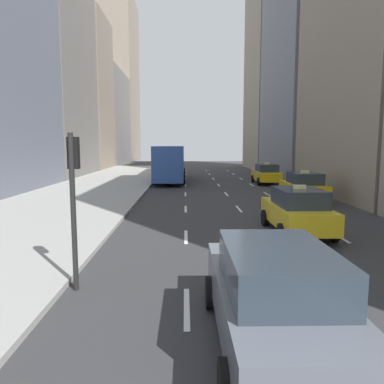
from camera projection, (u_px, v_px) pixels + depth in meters
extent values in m
cube|color=#9E9E99|center=(89.00, 192.00, 26.41)|extent=(8.00, 66.00, 0.15)
cube|color=white|center=(187.00, 307.00, 7.69)|extent=(0.12, 2.00, 0.01)
cube|color=white|center=(186.00, 237.00, 13.64)|extent=(0.12, 2.00, 0.01)
cube|color=white|center=(186.00, 209.00, 19.60)|extent=(0.12, 2.00, 0.01)
cube|color=white|center=(185.00, 194.00, 25.55)|extent=(0.12, 2.00, 0.01)
cube|color=white|center=(185.00, 185.00, 31.50)|extent=(0.12, 2.00, 0.01)
cube|color=white|center=(185.00, 179.00, 37.45)|extent=(0.12, 2.00, 0.01)
cube|color=white|center=(185.00, 174.00, 43.41)|extent=(0.12, 2.00, 0.01)
cube|color=white|center=(185.00, 171.00, 49.36)|extent=(0.12, 2.00, 0.01)
cube|color=white|center=(322.00, 306.00, 7.74)|extent=(0.12, 2.00, 0.01)
cube|color=white|center=(262.00, 236.00, 13.70)|extent=(0.12, 2.00, 0.01)
cube|color=white|center=(239.00, 209.00, 19.65)|extent=(0.12, 2.00, 0.01)
cube|color=white|center=(226.00, 194.00, 25.60)|extent=(0.12, 2.00, 0.01)
cube|color=white|center=(218.00, 185.00, 31.55)|extent=(0.12, 2.00, 0.01)
cube|color=white|center=(213.00, 179.00, 37.51)|extent=(0.12, 2.00, 0.01)
cube|color=white|center=(209.00, 174.00, 43.46)|extent=(0.12, 2.00, 0.01)
cube|color=white|center=(206.00, 171.00, 49.41)|extent=(0.12, 2.00, 0.01)
cube|color=white|center=(338.00, 236.00, 13.75)|extent=(0.12, 2.00, 0.01)
cube|color=white|center=(292.00, 209.00, 19.70)|extent=(0.12, 2.00, 0.01)
cube|color=white|center=(267.00, 194.00, 25.65)|extent=(0.12, 2.00, 0.01)
cube|color=white|center=(252.00, 185.00, 31.61)|extent=(0.12, 2.00, 0.01)
cube|color=white|center=(241.00, 179.00, 37.56)|extent=(0.12, 2.00, 0.01)
cube|color=white|center=(233.00, 174.00, 43.51)|extent=(0.12, 2.00, 0.01)
cube|color=white|center=(227.00, 171.00, 49.47)|extent=(0.12, 2.00, 0.01)
cube|color=slate|center=(54.00, 76.00, 39.25)|extent=(6.00, 13.31, 21.18)
cube|color=gray|center=(85.00, 94.00, 51.78)|extent=(6.00, 10.13, 20.80)
cube|color=slate|center=(106.00, 118.00, 65.58)|extent=(6.00, 16.51, 16.03)
cube|color=gray|center=(121.00, 81.00, 81.03)|extent=(6.00, 16.45, 34.42)
cube|color=gray|center=(378.00, 16.00, 23.58)|extent=(6.00, 13.39, 22.91)
cube|color=gray|center=(305.00, 29.00, 37.91)|extent=(6.00, 14.51, 30.02)
cube|color=gray|center=(273.00, 55.00, 51.82)|extent=(6.00, 12.67, 31.49)
cube|color=yellow|center=(266.00, 176.00, 32.40)|extent=(1.80, 4.40, 0.76)
cube|color=#28333D|center=(267.00, 168.00, 32.05)|extent=(1.58, 2.29, 0.64)
cube|color=#F2E599|center=(267.00, 163.00, 32.01)|extent=(0.44, 0.20, 0.14)
cylinder|color=black|center=(253.00, 179.00, 33.79)|extent=(0.22, 0.66, 0.66)
cylinder|color=black|center=(273.00, 179.00, 33.82)|extent=(0.22, 0.66, 0.66)
cylinder|color=black|center=(259.00, 182.00, 31.08)|extent=(0.22, 0.66, 0.66)
cylinder|color=black|center=(280.00, 182.00, 31.11)|extent=(0.22, 0.66, 0.66)
cube|color=yellow|center=(303.00, 190.00, 22.25)|extent=(1.80, 4.40, 0.76)
cube|color=#28333D|center=(305.00, 178.00, 21.90)|extent=(1.58, 2.29, 0.64)
cube|color=#F2E599|center=(305.00, 172.00, 21.86)|extent=(0.44, 0.20, 0.14)
cylinder|color=black|center=(282.00, 193.00, 23.64)|extent=(0.22, 0.66, 0.66)
cylinder|color=black|center=(310.00, 193.00, 23.67)|extent=(0.22, 0.66, 0.66)
cylinder|color=black|center=(294.00, 199.00, 20.93)|extent=(0.22, 0.66, 0.66)
cylinder|color=black|center=(326.00, 199.00, 20.96)|extent=(0.22, 0.66, 0.66)
cube|color=yellow|center=(296.00, 215.00, 14.19)|extent=(1.80, 4.40, 0.76)
cube|color=#28333D|center=(299.00, 197.00, 13.84)|extent=(1.58, 2.29, 0.64)
cube|color=#F2E599|center=(300.00, 187.00, 13.79)|extent=(0.44, 0.20, 0.14)
cylinder|color=black|center=(265.00, 218.00, 15.58)|extent=(0.22, 0.66, 0.66)
cylinder|color=black|center=(308.00, 217.00, 15.61)|extent=(0.22, 0.66, 0.66)
cylinder|color=black|center=(282.00, 233.00, 12.87)|extent=(0.22, 0.66, 0.66)
cylinder|color=black|center=(334.00, 233.00, 12.90)|extent=(0.22, 0.66, 0.66)
cube|color=#565B66|center=(272.00, 304.00, 6.14)|extent=(1.80, 4.80, 0.80)
cube|color=#28333D|center=(278.00, 268.00, 5.77)|extent=(1.58, 2.50, 0.64)
cylinder|color=black|center=(211.00, 292.00, 7.65)|extent=(0.22, 0.66, 0.66)
cylinder|color=black|center=(298.00, 292.00, 7.69)|extent=(0.22, 0.66, 0.66)
cylinder|color=black|center=(369.00, 383.00, 4.73)|extent=(0.22, 0.66, 0.66)
cube|color=#2D519E|center=(170.00, 162.00, 34.69)|extent=(2.50, 11.60, 2.90)
cube|color=#28333D|center=(172.00, 156.00, 40.35)|extent=(2.30, 0.12, 1.40)
cube|color=#28333D|center=(157.00, 158.00, 34.62)|extent=(0.08, 9.86, 1.10)
cube|color=yellow|center=(172.00, 148.00, 40.24)|extent=(1.50, 0.10, 0.36)
cylinder|color=black|center=(159.00, 173.00, 38.40)|extent=(0.30, 1.00, 1.00)
cylinder|color=black|center=(184.00, 173.00, 38.44)|extent=(0.30, 1.00, 1.00)
cylinder|color=black|center=(154.00, 179.00, 31.66)|extent=(0.30, 1.00, 1.00)
cylinder|color=black|center=(184.00, 179.00, 31.71)|extent=(0.30, 1.00, 1.00)
cylinder|color=black|center=(73.00, 213.00, 8.43)|extent=(0.12, 0.12, 3.60)
cube|color=black|center=(73.00, 153.00, 8.44)|extent=(0.24, 0.20, 0.72)
sphere|color=red|center=(74.00, 143.00, 8.52)|extent=(0.14, 0.14, 0.14)
sphere|color=#4C3F14|center=(75.00, 153.00, 8.55)|extent=(0.14, 0.14, 0.14)
sphere|color=#198C2D|center=(75.00, 163.00, 8.57)|extent=(0.14, 0.14, 0.14)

